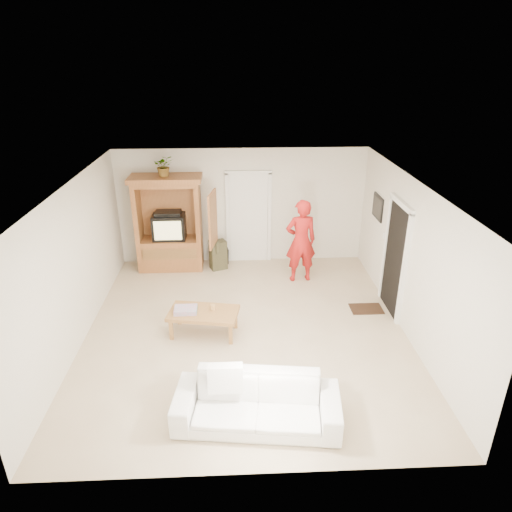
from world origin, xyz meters
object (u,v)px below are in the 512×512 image
at_px(armoire, 171,229).
at_px(coffee_table, 204,314).
at_px(man, 301,241).
at_px(sofa, 257,403).

distance_m(armoire, coffee_table, 2.91).
height_order(armoire, man, armoire).
relative_size(armoire, coffee_table, 1.67).
bearing_deg(sofa, armoire, 115.66).
bearing_deg(man, sofa, 67.44).
bearing_deg(sofa, man, 81.54).
distance_m(sofa, coffee_table, 2.26).
height_order(man, coffee_table, man).
xyz_separation_m(sofa, coffee_table, (-0.81, 2.11, 0.07)).
bearing_deg(sofa, coffee_table, 117.60).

